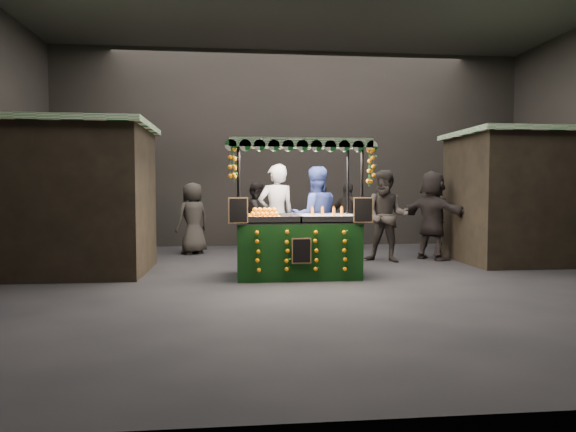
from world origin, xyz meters
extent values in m
plane|color=black|center=(0.00, 0.00, 0.00)|extent=(12.00, 12.00, 0.00)
cube|color=black|center=(0.00, 5.00, 2.50)|extent=(12.00, 0.10, 5.00)
cube|color=black|center=(0.00, -5.00, 2.50)|extent=(12.00, 0.10, 5.00)
cube|color=black|center=(-4.40, 1.00, 1.25)|extent=(2.80, 2.00, 2.50)
cube|color=#13571B|center=(-4.40, 1.00, 2.55)|extent=(3.00, 2.20, 0.10)
cube|color=black|center=(4.40, 1.50, 1.25)|extent=(2.80, 2.00, 2.50)
cube|color=#13571B|center=(4.40, 1.50, 2.55)|extent=(3.00, 2.20, 0.10)
cube|color=black|center=(-0.44, 0.29, 0.45)|extent=(1.99, 1.08, 0.90)
cube|color=#B3B6BA|center=(-0.44, 0.29, 0.92)|extent=(1.99, 1.08, 0.04)
cylinder|color=black|center=(-1.41, -0.23, 1.08)|extent=(0.05, 0.05, 2.17)
cylinder|color=black|center=(0.53, -0.23, 1.08)|extent=(0.05, 0.05, 2.17)
cylinder|color=black|center=(-1.41, 0.80, 1.08)|extent=(0.05, 0.05, 2.17)
cylinder|color=black|center=(0.53, 0.80, 1.08)|extent=(0.05, 0.05, 2.17)
cube|color=#13571B|center=(-0.44, 0.29, 2.20)|extent=(2.21, 1.31, 0.07)
cube|color=white|center=(0.10, 0.29, 0.98)|extent=(0.89, 0.98, 0.07)
cube|color=black|center=(-1.41, -0.28, 1.13)|extent=(0.31, 0.09, 0.40)
cube|color=black|center=(0.54, -0.28, 1.13)|extent=(0.31, 0.09, 0.40)
cube|color=black|center=(-0.44, -0.29, 0.50)|extent=(0.31, 0.02, 0.40)
imported|color=slate|center=(-0.71, 1.26, 0.96)|extent=(0.79, 0.61, 1.91)
imported|color=navy|center=(0.00, 1.14, 0.93)|extent=(0.98, 0.80, 1.87)
imported|color=#282121|center=(-3.59, 1.80, 0.97)|extent=(0.77, 0.56, 1.93)
imported|color=#2D2724|center=(1.54, 1.80, 0.92)|extent=(1.12, 1.04, 1.84)
imported|color=#292421|center=(1.19, 3.70, 0.81)|extent=(0.97, 0.91, 1.61)
imported|color=#2C2824|center=(3.67, 3.86, 0.89)|extent=(1.02, 1.31, 1.78)
imported|color=#2C2824|center=(-2.42, 3.46, 0.80)|extent=(0.93, 0.88, 1.61)
imported|color=#2B2423|center=(2.59, 2.02, 0.92)|extent=(1.39, 1.72, 1.83)
imported|color=black|center=(0.59, 4.13, 0.81)|extent=(0.57, 0.69, 1.62)
imported|color=#282221|center=(-0.93, 4.33, 0.81)|extent=(0.85, 0.95, 1.62)
camera|label=1|loc=(-1.44, -8.04, 1.45)|focal=31.56mm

